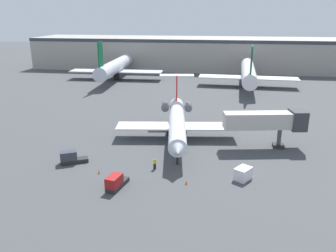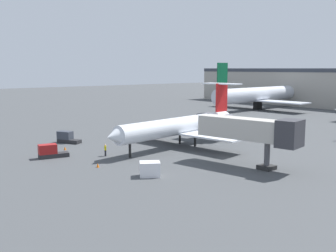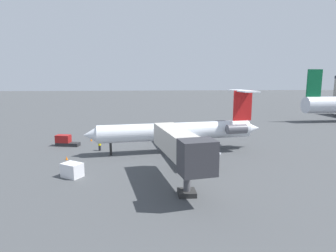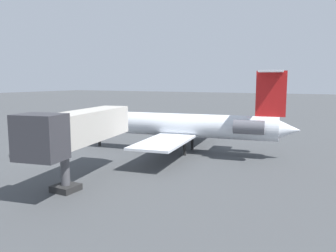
{
  "view_description": "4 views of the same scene",
  "coord_description": "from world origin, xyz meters",
  "px_view_note": "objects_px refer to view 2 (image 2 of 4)",
  "views": [
    {
      "loc": [
        9.21,
        -56.76,
        21.25
      ],
      "look_at": [
        0.38,
        -0.33,
        2.5
      ],
      "focal_mm": 36.67,
      "sensor_mm": 36.0,
      "label": 1
    },
    {
      "loc": [
        47.61,
        -39.71,
        12.19
      ],
      "look_at": [
        0.07,
        -1.1,
        3.15
      ],
      "focal_mm": 41.8,
      "sensor_mm": 36.0,
      "label": 2
    },
    {
      "loc": [
        46.65,
        -5.19,
        11.9
      ],
      "look_at": [
        0.79,
        -1.6,
        3.98
      ],
      "focal_mm": 30.9,
      "sensor_mm": 36.0,
      "label": 3
    },
    {
      "loc": [
        38.03,
        17.7,
        8.57
      ],
      "look_at": [
        2.52,
        -0.78,
        3.18
      ],
      "focal_mm": 35.96,
      "sensor_mm": 36.0,
      "label": 4
    }
  ],
  "objects_px": {
    "cargo_container_uld": "(150,169)",
    "traffic_cone_far": "(98,165)",
    "baggage_tug_lead": "(67,138)",
    "traffic_cone_mid": "(65,148)",
    "baggage_tug_trailing": "(50,152)",
    "ground_crew_marshaller": "(105,150)",
    "parked_airliner_west_end": "(258,95)",
    "jet_bridge": "(255,131)",
    "regional_jet": "(183,125)"
  },
  "relations": [
    {
      "from": "cargo_container_uld",
      "to": "traffic_cone_far",
      "type": "xyz_separation_m",
      "value": [
        -7.36,
        -2.61,
        -0.57
      ]
    },
    {
      "from": "baggage_tug_lead",
      "to": "traffic_cone_mid",
      "type": "bearing_deg",
      "value": -27.65
    },
    {
      "from": "cargo_container_uld",
      "to": "traffic_cone_far",
      "type": "distance_m",
      "value": 7.83
    },
    {
      "from": "baggage_tug_lead",
      "to": "baggage_tug_trailing",
      "type": "height_order",
      "value": "same"
    },
    {
      "from": "ground_crew_marshaller",
      "to": "parked_airliner_west_end",
      "type": "height_order",
      "value": "parked_airliner_west_end"
    },
    {
      "from": "jet_bridge",
      "to": "baggage_tug_lead",
      "type": "relative_size",
      "value": 3.25
    },
    {
      "from": "traffic_cone_far",
      "to": "parked_airliner_west_end",
      "type": "distance_m",
      "value": 77.72
    },
    {
      "from": "traffic_cone_far",
      "to": "regional_jet",
      "type": "bearing_deg",
      "value": 101.57
    },
    {
      "from": "jet_bridge",
      "to": "cargo_container_uld",
      "type": "height_order",
      "value": "jet_bridge"
    },
    {
      "from": "ground_crew_marshaller",
      "to": "baggage_tug_trailing",
      "type": "relative_size",
      "value": 0.4
    },
    {
      "from": "baggage_tug_lead",
      "to": "cargo_container_uld",
      "type": "distance_m",
      "value": 25.09
    },
    {
      "from": "jet_bridge",
      "to": "baggage_tug_trailing",
      "type": "bearing_deg",
      "value": -139.75
    },
    {
      "from": "ground_crew_marshaller",
      "to": "baggage_tug_lead",
      "type": "relative_size",
      "value": 0.4
    },
    {
      "from": "jet_bridge",
      "to": "traffic_cone_mid",
      "type": "height_order",
      "value": "jet_bridge"
    },
    {
      "from": "cargo_container_uld",
      "to": "regional_jet",
      "type": "bearing_deg",
      "value": 126.84
    },
    {
      "from": "ground_crew_marshaller",
      "to": "cargo_container_uld",
      "type": "relative_size",
      "value": 0.6
    },
    {
      "from": "jet_bridge",
      "to": "traffic_cone_mid",
      "type": "bearing_deg",
      "value": -150.4
    },
    {
      "from": "jet_bridge",
      "to": "parked_airliner_west_end",
      "type": "distance_m",
      "value": 70.69
    },
    {
      "from": "baggage_tug_trailing",
      "to": "traffic_cone_far",
      "type": "height_order",
      "value": "baggage_tug_trailing"
    },
    {
      "from": "baggage_tug_trailing",
      "to": "traffic_cone_far",
      "type": "bearing_deg",
      "value": 15.78
    },
    {
      "from": "jet_bridge",
      "to": "cargo_container_uld",
      "type": "xyz_separation_m",
      "value": [
        -4.75,
        -12.59,
        -3.77
      ]
    },
    {
      "from": "cargo_container_uld",
      "to": "baggage_tug_lead",
      "type": "bearing_deg",
      "value": 176.68
    },
    {
      "from": "baggage_tug_lead",
      "to": "cargo_container_uld",
      "type": "relative_size",
      "value": 1.48
    },
    {
      "from": "regional_jet",
      "to": "jet_bridge",
      "type": "bearing_deg",
      "value": -6.98
    },
    {
      "from": "traffic_cone_far",
      "to": "baggage_tug_trailing",
      "type": "bearing_deg",
      "value": -164.22
    },
    {
      "from": "jet_bridge",
      "to": "cargo_container_uld",
      "type": "distance_m",
      "value": 13.97
    },
    {
      "from": "jet_bridge",
      "to": "traffic_cone_far",
      "type": "bearing_deg",
      "value": -128.54
    },
    {
      "from": "baggage_tug_lead",
      "to": "traffic_cone_mid",
      "type": "height_order",
      "value": "baggage_tug_lead"
    },
    {
      "from": "baggage_tug_lead",
      "to": "cargo_container_uld",
      "type": "bearing_deg",
      "value": -3.32
    },
    {
      "from": "regional_jet",
      "to": "cargo_container_uld",
      "type": "relative_size",
      "value": 10.09
    },
    {
      "from": "ground_crew_marshaller",
      "to": "parked_airliner_west_end",
      "type": "bearing_deg",
      "value": 111.37
    },
    {
      "from": "regional_jet",
      "to": "traffic_cone_mid",
      "type": "relative_size",
      "value": 52.12
    },
    {
      "from": "jet_bridge",
      "to": "ground_crew_marshaller",
      "type": "relative_size",
      "value": 8.05
    },
    {
      "from": "jet_bridge",
      "to": "ground_crew_marshaller",
      "type": "distance_m",
      "value": 20.79
    },
    {
      "from": "baggage_tug_trailing",
      "to": "parked_airliner_west_end",
      "type": "xyz_separation_m",
      "value": [
        -22.45,
        73.53,
        3.6
      ]
    },
    {
      "from": "baggage_tug_lead",
      "to": "parked_airliner_west_end",
      "type": "relative_size",
      "value": 0.11
    },
    {
      "from": "baggage_tug_lead",
      "to": "jet_bridge",
      "type": "bearing_deg",
      "value": 20.49
    },
    {
      "from": "regional_jet",
      "to": "ground_crew_marshaller",
      "type": "distance_m",
      "value": 13.46
    },
    {
      "from": "regional_jet",
      "to": "traffic_cone_far",
      "type": "relative_size",
      "value": 52.12
    },
    {
      "from": "ground_crew_marshaller",
      "to": "traffic_cone_mid",
      "type": "distance_m",
      "value": 7.9
    },
    {
      "from": "ground_crew_marshaller",
      "to": "cargo_container_uld",
      "type": "distance_m",
      "value": 12.41
    },
    {
      "from": "ground_crew_marshaller",
      "to": "cargo_container_uld",
      "type": "height_order",
      "value": "ground_crew_marshaller"
    },
    {
      "from": "baggage_tug_trailing",
      "to": "traffic_cone_far",
      "type": "relative_size",
      "value": 7.64
    },
    {
      "from": "baggage_tug_lead",
      "to": "traffic_cone_far",
      "type": "xyz_separation_m",
      "value": [
        17.69,
        -4.06,
        -0.56
      ]
    },
    {
      "from": "traffic_cone_mid",
      "to": "baggage_tug_trailing",
      "type": "bearing_deg",
      "value": -46.15
    },
    {
      "from": "traffic_cone_mid",
      "to": "parked_airliner_west_end",
      "type": "height_order",
      "value": "parked_airliner_west_end"
    },
    {
      "from": "jet_bridge",
      "to": "cargo_container_uld",
      "type": "relative_size",
      "value": 4.79
    },
    {
      "from": "traffic_cone_far",
      "to": "parked_airliner_west_end",
      "type": "xyz_separation_m",
      "value": [
        -31.23,
        71.05,
        4.17
      ]
    },
    {
      "from": "jet_bridge",
      "to": "traffic_cone_mid",
      "type": "distance_m",
      "value": 28.5
    },
    {
      "from": "jet_bridge",
      "to": "baggage_tug_trailing",
      "type": "relative_size",
      "value": 3.24
    }
  ]
}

